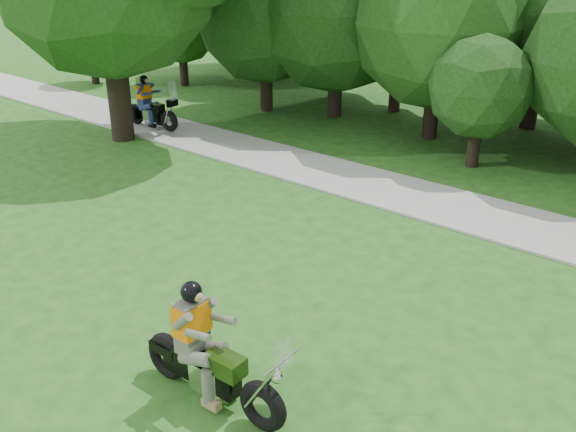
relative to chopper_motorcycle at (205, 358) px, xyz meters
The scene contains 4 objects.
ground 0.70m from the chopper_motorcycle, 133.93° to the left, with size 100.00×100.00×0.00m, color #204D16.
walkway 8.21m from the chopper_motorcycle, 91.26° to the left, with size 60.00×2.20×0.06m, color gray.
chopper_motorcycle is the anchor object (origin of this frame).
touring_motorcycle 13.53m from the chopper_motorcycle, 144.03° to the left, with size 2.19×0.74×1.67m.
Camera 1 is at (5.52, -4.90, 5.87)m, focal length 40.00 mm.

